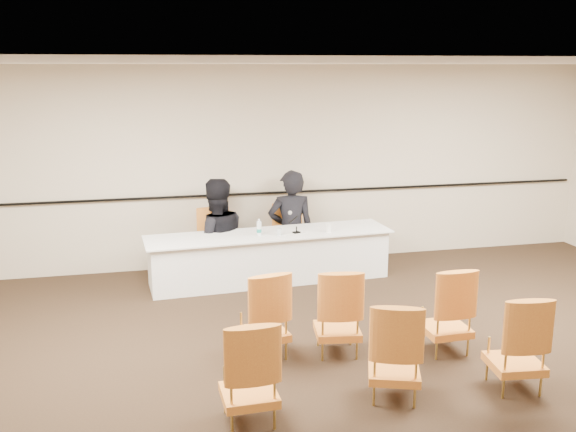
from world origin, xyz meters
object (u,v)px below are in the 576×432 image
Objects in this scene: panelist_second at (216,245)px; drinking_glass at (279,232)px; aud_chair_front_left at (263,313)px; aud_chair_back_right at (516,341)px; coffee_cup at (328,228)px; panelist_main_chair at (291,236)px; aud_chair_front_mid at (338,311)px; water_bottle at (259,227)px; aud_chair_front_right at (446,309)px; aud_chair_back_left at (249,370)px; panel_table at (270,257)px; aud_chair_back_mid at (395,349)px; panelist_second_chair at (216,242)px; panelist_main at (291,233)px; microphone at (296,223)px.

panelist_second is 19.48× the size of drinking_glass.
drinking_glass is 2.36m from aud_chair_front_left.
coffee_cup is at bearing 109.46° from aud_chair_back_right.
panelist_main_chair is 1.00× the size of aud_chair_front_mid.
water_bottle reaches higher than coffee_cup.
panelist_main_chair is 3.37m from aud_chair_front_right.
panel_table is at bearing 74.39° from aud_chair_back_left.
aud_chair_back_mid is at bearing -84.10° from drinking_glass.
water_bottle is at bearing 123.28° from aud_chair_back_right.
panelist_second_chair is 4.08m from aud_chair_back_left.
aud_chair_front_right is at bearing -78.03° from coffee_cup.
aud_chair_back_right reaches higher than water_bottle.
aud_chair_front_mid and aud_chair_back_mid have the same top height.
panelist_main is 3.09m from aud_chair_front_left.
panelist_main_chair is 4.36m from aud_chair_back_left.
aud_chair_front_mid is 1.00× the size of aud_chair_back_right.
panelist_main is 4.36m from aud_chair_back_left.
drinking_glass is at bearing 120.03° from aud_chair_back_right.
panelist_main is at bearing 64.37° from drinking_glass.
aud_chair_front_right is (1.36, -2.68, 0.13)m from panel_table.
panelist_second_chair is at bearing 180.00° from panelist_second.
microphone is (0.37, -0.08, 0.49)m from panel_table.
microphone is at bearing -1.38° from water_bottle.
panelist_second is 16.30× the size of coffee_cup.
aud_chair_front_mid is at bearing -87.05° from drinking_glass.
water_bottle is 3.05m from aud_chair_front_right.
microphone is at bearing -100.06° from panelist_main_chair.
aud_chair_front_left and aud_chair_back_left have the same top height.
panelist_main reaches higher than aud_chair_back_left.
panelist_main reaches higher than drinking_glass.
panelist_second_chair is (-1.14, -0.08, 0.00)m from panelist_main_chair.
coffee_cup is 0.13× the size of aud_chair_front_right.
aud_chair_front_left is at bearing 87.32° from panelist_second.
drinking_glass is 3.63m from aud_chair_back_left.
microphone reaches higher than aud_chair_front_mid.
aud_chair_back_right is at bearing -66.28° from drinking_glass.
panelist_main reaches higher than panelist_second_chair.
microphone is 2.50× the size of coffee_cup.
panelist_second reaches higher than aud_chair_back_left.
drinking_glass is at bearing 62.74° from aud_chair_front_left.
aud_chair_front_right is 2.44m from aud_chair_back_left.
drinking_glass is 2.37m from aud_chair_front_mid.
water_bottle is at bearing 69.55° from aud_chair_front_left.
panelist_second_chair and aud_chair_back_mid have the same top height.
microphone reaches higher than aud_chair_front_left.
panelist_main_chair is at bearing 64.37° from drinking_glass.
aud_chair_front_right is (2.07, -3.16, 0.03)m from panelist_second.
panelist_second_chair is 9.50× the size of drinking_glass.
panelist_main is at bearing 109.69° from aud_chair_back_mid.
panelist_second is at bearing 8.97° from panelist_main.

